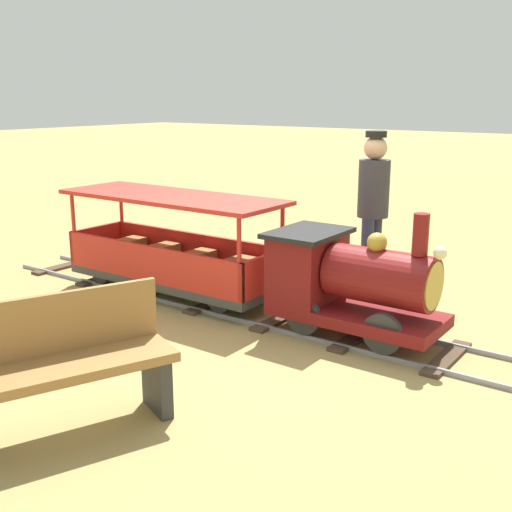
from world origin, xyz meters
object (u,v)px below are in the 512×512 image
locomotive (347,280)px  park_bench (61,366)px  passenger_car (173,254)px  conductor_person (373,201)px

locomotive → park_bench: bearing=-15.1°
passenger_car → park_bench: passenger_car is taller
locomotive → park_bench: size_ratio=1.07×
passenger_car → conductor_person: (-1.12, 1.60, 0.53)m
passenger_car → park_bench: size_ratio=1.74×
passenger_car → park_bench: bearing=28.9°
locomotive → passenger_car: bearing=-90.0°
conductor_person → park_bench: (3.47, -0.31, -0.54)m
locomotive → conductor_person: 1.26m
passenger_car → conductor_person: 2.03m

